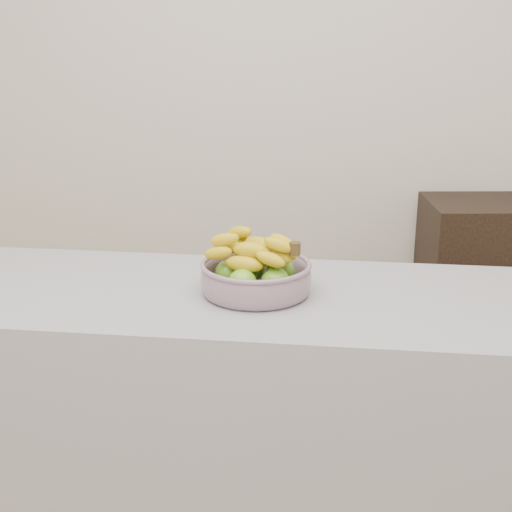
% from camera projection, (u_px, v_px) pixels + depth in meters
% --- Properties ---
extents(counter, '(2.00, 0.60, 0.90)m').
position_uv_depth(counter, '(220.00, 443.00, 1.98)').
color(counter, '#98989F').
rests_on(counter, ground).
extents(cabinet, '(0.53, 0.45, 0.87)m').
position_uv_depth(cabinet, '(478.00, 302.00, 3.04)').
color(cabinet, black).
rests_on(cabinet, ground).
extents(fruit_bowl, '(0.28, 0.28, 0.15)m').
position_uv_depth(fruit_bowl, '(256.00, 274.00, 1.82)').
color(fruit_bowl, '#9CA5BB').
rests_on(fruit_bowl, counter).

